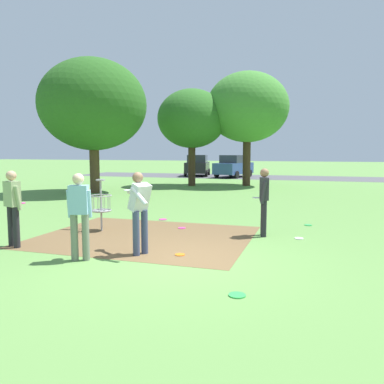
# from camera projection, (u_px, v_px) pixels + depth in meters

# --- Properties ---
(ground_plane) EXTENTS (160.00, 160.00, 0.00)m
(ground_plane) POSITION_uv_depth(u_px,v_px,m) (178.00, 261.00, 7.44)
(ground_plane) COLOR #5B8942
(dirt_tee_pad) EXTENTS (5.20, 4.20, 0.01)m
(dirt_tee_pad) POSITION_uv_depth(u_px,v_px,m) (145.00, 236.00, 9.62)
(dirt_tee_pad) COLOR brown
(dirt_tee_pad) RESTS_ON ground
(disc_golf_basket) EXTENTS (0.98, 0.58, 1.39)m
(disc_golf_basket) POSITION_uv_depth(u_px,v_px,m) (99.00, 203.00, 10.31)
(disc_golf_basket) COLOR #9E9EA3
(disc_golf_basket) RESTS_ON ground
(player_foreground_watching) EXTENTS (0.89, 0.88, 1.71)m
(player_foreground_watching) POSITION_uv_depth(u_px,v_px,m) (140.00, 207.00, 7.85)
(player_foreground_watching) COLOR #384260
(player_foreground_watching) RESTS_ON ground
(player_throwing) EXTENTS (0.50, 0.44, 1.71)m
(player_throwing) POSITION_uv_depth(u_px,v_px,m) (79.00, 211.00, 7.43)
(player_throwing) COLOR slate
(player_throwing) RESTS_ON ground
(player_waiting_left) EXTENTS (0.50, 0.44, 1.71)m
(player_waiting_left) POSITION_uv_depth(u_px,v_px,m) (13.00, 204.00, 8.47)
(player_waiting_left) COLOR #232328
(player_waiting_left) RESTS_ON ground
(player_waiting_right) EXTENTS (0.43, 0.49, 1.71)m
(player_waiting_right) POSITION_uv_depth(u_px,v_px,m) (264.00, 198.00, 9.60)
(player_waiting_right) COLOR #232328
(player_waiting_right) RESTS_ON ground
(frisbee_near_basket) EXTENTS (0.21, 0.21, 0.02)m
(frisbee_near_basket) POSITION_uv_depth(u_px,v_px,m) (182.00, 228.00, 10.64)
(frisbee_near_basket) COLOR #E53D99
(frisbee_near_basket) RESTS_ON ground
(frisbee_by_tee) EXTENTS (0.22, 0.22, 0.02)m
(frisbee_by_tee) POSITION_uv_depth(u_px,v_px,m) (308.00, 225.00, 11.07)
(frisbee_by_tee) COLOR green
(frisbee_by_tee) RESTS_ON ground
(frisbee_mid_grass) EXTENTS (0.21, 0.21, 0.02)m
(frisbee_mid_grass) POSITION_uv_depth(u_px,v_px,m) (299.00, 238.00, 9.37)
(frisbee_mid_grass) COLOR white
(frisbee_mid_grass) RESTS_ON ground
(frisbee_far_left) EXTENTS (0.26, 0.26, 0.02)m
(frisbee_far_left) POSITION_uv_depth(u_px,v_px,m) (237.00, 295.00, 5.67)
(frisbee_far_left) COLOR green
(frisbee_far_left) RESTS_ON ground
(frisbee_far_right) EXTENTS (0.25, 0.25, 0.02)m
(frisbee_far_right) POSITION_uv_depth(u_px,v_px,m) (163.00, 219.00, 11.99)
(frisbee_far_right) COLOR #E53D99
(frisbee_far_right) RESTS_ON ground
(frisbee_scattered_a) EXTENTS (0.21, 0.21, 0.02)m
(frisbee_scattered_a) POSITION_uv_depth(u_px,v_px,m) (137.00, 218.00, 12.31)
(frisbee_scattered_a) COLOR orange
(frisbee_scattered_a) RESTS_ON ground
(frisbee_scattered_b) EXTENTS (0.21, 0.21, 0.02)m
(frisbee_scattered_b) POSITION_uv_depth(u_px,v_px,m) (180.00, 255.00, 7.88)
(frisbee_scattered_b) COLOR orange
(frisbee_scattered_b) RESTS_ON ground
(tree_near_left) EXTENTS (5.42, 5.42, 6.79)m
(tree_near_left) POSITION_uv_depth(u_px,v_px,m) (93.00, 105.00, 19.39)
(tree_near_left) COLOR #4C3823
(tree_near_left) RESTS_ON ground
(tree_near_right) EXTENTS (5.05, 5.05, 6.99)m
(tree_near_right) POSITION_uv_depth(u_px,v_px,m) (247.00, 108.00, 23.55)
(tree_near_right) COLOR #422D1E
(tree_near_right) RESTS_ON ground
(tree_mid_left) EXTENTS (4.24, 4.24, 5.95)m
(tree_mid_left) POSITION_uv_depth(u_px,v_px,m) (192.00, 119.00, 23.58)
(tree_mid_left) COLOR #422D1E
(tree_mid_left) RESTS_ON ground
(parking_lot_strip) EXTENTS (36.00, 6.00, 0.01)m
(parking_lot_strip) POSITION_uv_depth(u_px,v_px,m) (282.00, 178.00, 31.53)
(parking_lot_strip) COLOR #4C4C51
(parking_lot_strip) RESTS_ON ground
(parked_car_leftmost) EXTENTS (2.54, 4.46, 1.84)m
(parked_car_leftmost) POSITION_uv_depth(u_px,v_px,m) (198.00, 165.00, 33.65)
(parked_car_leftmost) COLOR black
(parked_car_leftmost) RESTS_ON ground
(parked_car_center_left) EXTENTS (2.79, 4.52, 1.84)m
(parked_car_center_left) POSITION_uv_depth(u_px,v_px,m) (234.00, 166.00, 31.88)
(parked_car_center_left) COLOR #2D4784
(parked_car_center_left) RESTS_ON ground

